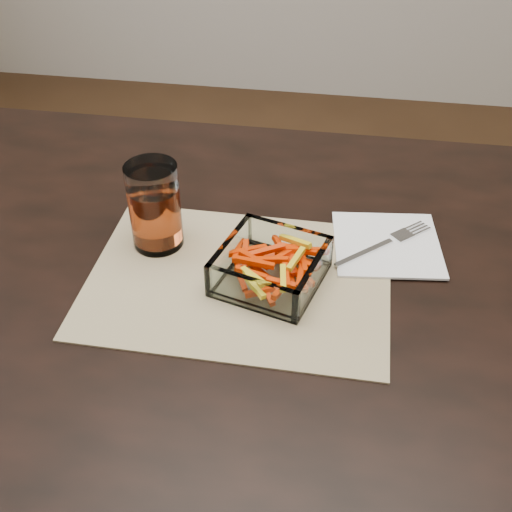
% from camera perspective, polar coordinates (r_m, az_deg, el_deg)
% --- Properties ---
extents(dining_table, '(1.60, 0.90, 0.75)m').
position_cam_1_polar(dining_table, '(1.04, 4.61, -5.13)').
color(dining_table, black).
rests_on(dining_table, ground).
extents(placemat, '(0.45, 0.33, 0.00)m').
position_cam_1_polar(placemat, '(0.96, -1.54, -2.12)').
color(placemat, tan).
rests_on(placemat, dining_table).
extents(glass_bowl, '(0.18, 0.18, 0.06)m').
position_cam_1_polar(glass_bowl, '(0.95, 1.30, -1.11)').
color(glass_bowl, white).
rests_on(glass_bowl, placemat).
extents(tumbler, '(0.08, 0.08, 0.14)m').
position_cam_1_polar(tumbler, '(1.01, -8.97, 4.16)').
color(tumbler, white).
rests_on(tumbler, placemat).
extents(napkin, '(0.18, 0.18, 0.00)m').
position_cam_1_polar(napkin, '(1.05, 11.57, 1.04)').
color(napkin, white).
rests_on(napkin, placemat).
extents(fork, '(0.15, 0.14, 0.00)m').
position_cam_1_polar(fork, '(1.04, 11.48, 1.16)').
color(fork, silver).
rests_on(fork, napkin).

